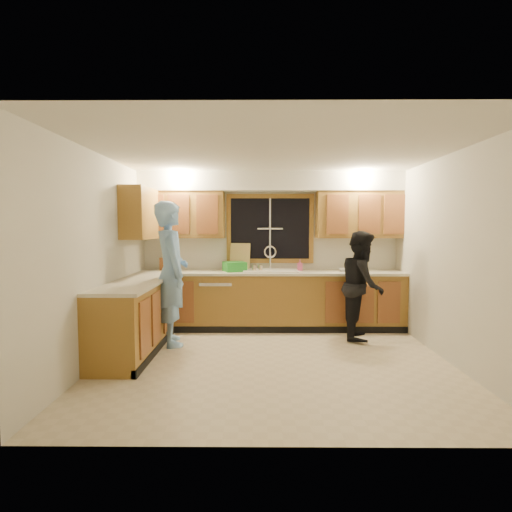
{
  "coord_description": "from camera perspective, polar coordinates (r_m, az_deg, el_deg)",
  "views": [
    {
      "loc": [
        -0.19,
        -4.73,
        1.62
      ],
      "look_at": [
        -0.22,
        0.65,
        1.23
      ],
      "focal_mm": 28.0,
      "sensor_mm": 36.0,
      "label": 1
    }
  ],
  "objects": [
    {
      "name": "man",
      "position": [
        5.63,
        -12.05,
        -2.43
      ],
      "size": [
        0.71,
        0.85,
        1.98
      ],
      "primitive_type": "imported",
      "rotation": [
        0.0,
        0.0,
        1.96
      ],
      "color": "#7CAEEB",
      "rests_on": "floor"
    },
    {
      "name": "floor",
      "position": [
        5.01,
        2.6,
        -14.77
      ],
      "size": [
        4.2,
        4.2,
        0.0
      ],
      "primitive_type": "plane",
      "color": "beige",
      "rests_on": "ground"
    },
    {
      "name": "wall_left",
      "position": [
        5.12,
        -21.55,
        -0.32
      ],
      "size": [
        0.0,
        3.8,
        3.8
      ],
      "primitive_type": "plane",
      "rotation": [
        1.57,
        0.0,
        1.57
      ],
      "color": "beige",
      "rests_on": "ground"
    },
    {
      "name": "woman",
      "position": [
        6.01,
        14.94,
        -4.02
      ],
      "size": [
        0.77,
        0.89,
        1.57
      ],
      "primitive_type": "imported",
      "rotation": [
        0.0,
        0.0,
        1.32
      ],
      "color": "black",
      "rests_on": "floor"
    },
    {
      "name": "wall_back",
      "position": [
        6.65,
        2.01,
        0.9
      ],
      "size": [
        4.2,
        0.0,
        4.2
      ],
      "primitive_type": "plane",
      "rotation": [
        1.57,
        0.0,
        0.0
      ],
      "color": "beige",
      "rests_on": "ground"
    },
    {
      "name": "upper_cabinets_right",
      "position": [
        6.67,
        14.46,
        5.73
      ],
      "size": [
        1.35,
        0.33,
        0.75
      ],
      "primitive_type": "cube",
      "color": "olive",
      "rests_on": "wall_back"
    },
    {
      "name": "bowl",
      "position": [
        6.55,
        12.57,
        -1.91
      ],
      "size": [
        0.21,
        0.21,
        0.05
      ],
      "primitive_type": "imported",
      "rotation": [
        0.0,
        0.0,
        -0.0
      ],
      "color": "silver",
      "rests_on": "countertop_back"
    },
    {
      "name": "soap_bottle",
      "position": [
        6.52,
        6.28,
        -1.29
      ],
      "size": [
        0.08,
        0.08,
        0.18
      ],
      "primitive_type": "imported",
      "rotation": [
        0.0,
        0.0,
        -0.01
      ],
      "color": "#D95290",
      "rests_on": "countertop_back"
    },
    {
      "name": "knife_block",
      "position": [
        6.72,
        -13.06,
        -1.11
      ],
      "size": [
        0.12,
        0.1,
        0.21
      ],
      "primitive_type": "cube",
      "rotation": [
        0.0,
        0.0,
        -0.08
      ],
      "color": "brown",
      "rests_on": "countertop_back"
    },
    {
      "name": "window_frame",
      "position": [
        6.63,
        2.02,
        3.92
      ],
      "size": [
        1.44,
        0.03,
        1.14
      ],
      "color": "black",
      "rests_on": "wall_back"
    },
    {
      "name": "soffit",
      "position": [
        6.5,
        2.08,
        10.54
      ],
      "size": [
        4.2,
        0.35,
        0.3
      ],
      "primitive_type": "cube",
      "color": "white",
      "rests_on": "wall_back"
    },
    {
      "name": "upper_cabinets_left",
      "position": [
        6.59,
        -10.48,
        5.81
      ],
      "size": [
        1.35,
        0.33,
        0.75
      ],
      "primitive_type": "cube",
      "color": "olive",
      "rests_on": "wall_back"
    },
    {
      "name": "wall_right",
      "position": [
        5.27,
        26.12,
        -0.33
      ],
      "size": [
        0.0,
        3.8,
        3.8
      ],
      "primitive_type": "plane",
      "rotation": [
        1.57,
        0.0,
        -1.57
      ],
      "color": "beige",
      "rests_on": "ground"
    },
    {
      "name": "stove",
      "position": [
        4.93,
        -18.99,
        -9.83
      ],
      "size": [
        0.58,
        0.75,
        0.9
      ],
      "primitive_type": "cube",
      "color": "silver",
      "rests_on": "floor"
    },
    {
      "name": "dishwasher",
      "position": [
        6.47,
        -5.53,
        -6.69
      ],
      "size": [
        0.6,
        0.56,
        0.82
      ],
      "primitive_type": "cube",
      "color": "silver",
      "rests_on": "floor"
    },
    {
      "name": "ceiling",
      "position": [
        4.82,
        2.7,
        14.63
      ],
      "size": [
        4.2,
        4.2,
        0.0
      ],
      "primitive_type": "plane",
      "rotation": [
        3.14,
        0.0,
        0.0
      ],
      "color": "silver"
    },
    {
      "name": "countertop_left",
      "position": [
        5.38,
        -16.93,
        -3.76
      ],
      "size": [
        0.63,
        1.9,
        0.04
      ],
      "primitive_type": "cube",
      "color": "beige",
      "rests_on": "base_cabinets_left"
    },
    {
      "name": "base_cabinets_back",
      "position": [
        6.44,
        2.07,
        -6.45
      ],
      "size": [
        4.2,
        0.6,
        0.88
      ],
      "primitive_type": "cube",
      "color": "olive",
      "rests_on": "ground"
    },
    {
      "name": "can_right",
      "position": [
        6.28,
        0.64,
        -1.78
      ],
      "size": [
        0.08,
        0.08,
        0.11
      ],
      "primitive_type": "cylinder",
      "rotation": [
        0.0,
        0.0,
        -0.38
      ],
      "color": "beige",
      "rests_on": "countertop_back"
    },
    {
      "name": "base_cabinets_left",
      "position": [
        5.46,
        -16.98,
        -8.55
      ],
      "size": [
        0.6,
        1.9,
        0.88
      ],
      "primitive_type": "cube",
      "color": "olive",
      "rests_on": "ground"
    },
    {
      "name": "sink",
      "position": [
        6.39,
        2.08,
        -2.69
      ],
      "size": [
        0.86,
        0.52,
        0.57
      ],
      "color": "white",
      "rests_on": "countertop_back"
    },
    {
      "name": "cutting_board",
      "position": [
        6.58,
        -2.3,
        -0.07
      ],
      "size": [
        0.35,
        0.16,
        0.44
      ],
      "primitive_type": "cube",
      "rotation": [
        -0.21,
        0.0,
        -0.15
      ],
      "color": "tan",
      "rests_on": "countertop_back"
    },
    {
      "name": "can_left",
      "position": [
        6.21,
        -0.23,
        -1.8
      ],
      "size": [
        0.08,
        0.08,
        0.12
      ],
      "primitive_type": "cylinder",
      "rotation": [
        0.0,
        0.0,
        -0.23
      ],
      "color": "beige",
      "rests_on": "countertop_back"
    },
    {
      "name": "dish_crate",
      "position": [
        6.38,
        -3.08,
        -1.52
      ],
      "size": [
        0.41,
        0.4,
        0.15
      ],
      "primitive_type": "cube",
      "rotation": [
        0.0,
        0.0,
        0.36
      ],
      "color": "#248E2A",
      "rests_on": "countertop_back"
    },
    {
      "name": "upper_cabinets_return",
      "position": [
        6.11,
        -16.3,
        5.86
      ],
      "size": [
        0.33,
        0.9,
        0.75
      ],
      "primitive_type": "cube",
      "color": "olive",
      "rests_on": "wall_left"
    },
    {
      "name": "countertop_back",
      "position": [
        6.36,
        2.08,
        -2.4
      ],
      "size": [
        4.2,
        0.63,
        0.04
      ],
      "primitive_type": "cube",
      "color": "beige",
      "rests_on": "base_cabinets_back"
    }
  ]
}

